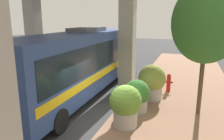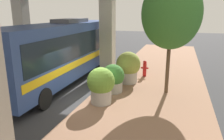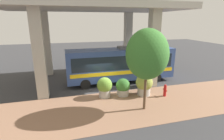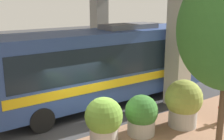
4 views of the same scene
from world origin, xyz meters
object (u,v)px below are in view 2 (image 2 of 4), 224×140
Objects in this scene: planter_front at (101,85)px; planter_middle at (128,67)px; bus at (63,49)px; street_tree_near at (171,14)px; planter_back at (113,78)px; fire_hydrant at (145,68)px.

planter_middle reaches higher than planter_front.
bus reaches higher than planter_front.
street_tree_near reaches higher than bus.
planter_middle is 1.90m from planter_back.
planter_back is (-3.50, 0.97, -1.31)m from bus.
planter_front is 1.14× the size of planter_back.
bus is 6.66m from street_tree_near.
planter_back is at bearing 14.82° from street_tree_near.
planter_back is 0.26× the size of street_tree_near.
fire_hydrant is at bearing -151.64° from bus.
planter_middle reaches higher than planter_back.
planter_middle is at bearing -24.58° from street_tree_near.
fire_hydrant is (-4.68, -2.53, -1.52)m from bus.
planter_back is at bearing -92.99° from planter_front.
street_tree_near is (-2.90, -2.38, 3.26)m from planter_front.
bus is 4.16m from planter_middle.
planter_back is at bearing 71.33° from fire_hydrant.
street_tree_near is (-2.40, 1.10, 3.18)m from planter_middle.
planter_middle is at bearing 65.17° from fire_hydrant.
planter_back is (1.18, 3.49, 0.22)m from fire_hydrant.
fire_hydrant is 4.84m from street_tree_near.
planter_front is (1.27, 5.13, 0.37)m from fire_hydrant.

